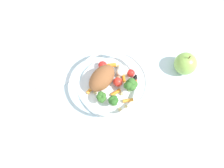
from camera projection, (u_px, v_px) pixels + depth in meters
The scene contains 4 objects.
ground_plane at pixel (115, 82), 0.73m from camera, with size 2.40×2.40×0.00m, color silver.
food_container at pixel (111, 82), 0.70m from camera, with size 0.21×0.21×0.07m.
loose_apple at pixel (185, 64), 0.72m from camera, with size 0.07×0.07×0.08m.
folded_napkin at pixel (50, 69), 0.75m from camera, with size 0.14×0.12×0.01m, color white.
Camera 1 is at (-0.27, 0.08, 0.68)m, focal length 37.11 mm.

